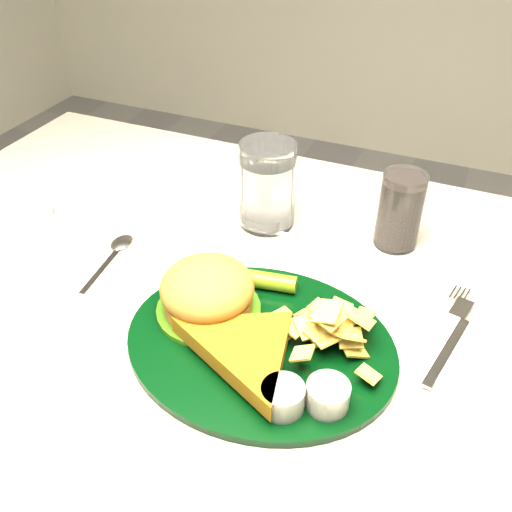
{
  "coord_description": "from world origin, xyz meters",
  "views": [
    {
      "loc": [
        0.27,
        -0.55,
        1.26
      ],
      "look_at": [
        0.03,
        0.01,
        0.8
      ],
      "focal_mm": 40.0,
      "sensor_mm": 36.0,
      "label": 1
    }
  ],
  "objects_px": {
    "water_glass": "(267,185)",
    "cola_glass": "(400,210)",
    "dinner_plate": "(260,324)",
    "table": "(240,445)",
    "fork_napkin": "(448,346)"
  },
  "relations": [
    {
      "from": "water_glass",
      "to": "cola_glass",
      "type": "xyz_separation_m",
      "value": [
        0.2,
        0.02,
        -0.01
      ]
    },
    {
      "from": "table",
      "to": "fork_napkin",
      "type": "distance_m",
      "value": 0.48
    },
    {
      "from": "table",
      "to": "dinner_plate",
      "type": "height_order",
      "value": "dinner_plate"
    },
    {
      "from": "table",
      "to": "dinner_plate",
      "type": "xyz_separation_m",
      "value": [
        0.08,
        -0.1,
        0.41
      ]
    },
    {
      "from": "cola_glass",
      "to": "fork_napkin",
      "type": "relative_size",
      "value": 0.69
    },
    {
      "from": "water_glass",
      "to": "cola_glass",
      "type": "height_order",
      "value": "water_glass"
    },
    {
      "from": "table",
      "to": "water_glass",
      "type": "height_order",
      "value": "water_glass"
    },
    {
      "from": "water_glass",
      "to": "dinner_plate",
      "type": "bearing_deg",
      "value": -69.33
    },
    {
      "from": "water_glass",
      "to": "cola_glass",
      "type": "distance_m",
      "value": 0.2
    },
    {
      "from": "cola_glass",
      "to": "water_glass",
      "type": "bearing_deg",
      "value": -173.3
    },
    {
      "from": "dinner_plate",
      "to": "cola_glass",
      "type": "distance_m",
      "value": 0.3
    },
    {
      "from": "water_glass",
      "to": "cola_glass",
      "type": "relative_size",
      "value": 1.15
    },
    {
      "from": "cola_glass",
      "to": "dinner_plate",
      "type": "bearing_deg",
      "value": -110.36
    },
    {
      "from": "fork_napkin",
      "to": "water_glass",
      "type": "bearing_deg",
      "value": 162.79
    },
    {
      "from": "fork_napkin",
      "to": "table",
      "type": "bearing_deg",
      "value": -170.25
    }
  ]
}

